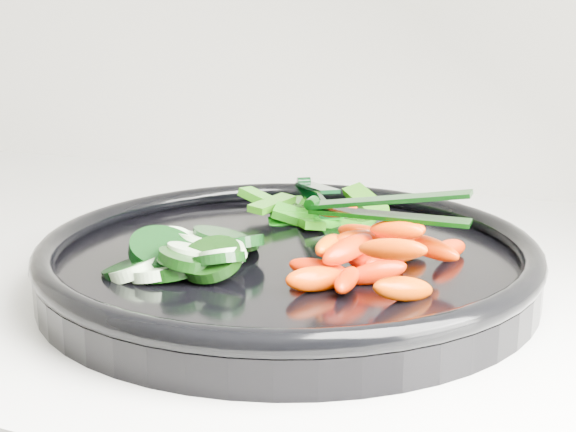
% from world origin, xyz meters
% --- Properties ---
extents(veggie_tray, '(0.47, 0.47, 0.04)m').
position_xyz_m(veggie_tray, '(-0.14, 1.64, 0.95)').
color(veggie_tray, black).
rests_on(veggie_tray, counter).
extents(cucumber_pile, '(0.11, 0.12, 0.04)m').
position_xyz_m(cucumber_pile, '(-0.20, 1.59, 0.96)').
color(cucumber_pile, black).
rests_on(cucumber_pile, veggie_tray).
extents(carrot_pile, '(0.12, 0.15, 0.05)m').
position_xyz_m(carrot_pile, '(-0.07, 1.62, 0.97)').
color(carrot_pile, red).
rests_on(carrot_pile, veggie_tray).
extents(pepper_pile, '(0.13, 0.11, 0.03)m').
position_xyz_m(pepper_pile, '(-0.17, 1.74, 0.96)').
color(pepper_pile, '#1B730B').
rests_on(pepper_pile, veggie_tray).
extents(tong_carrot, '(0.11, 0.02, 0.02)m').
position_xyz_m(tong_carrot, '(-0.06, 1.62, 1.00)').
color(tong_carrot, black).
rests_on(tong_carrot, carrot_pile).
extents(tong_pepper, '(0.07, 0.10, 0.02)m').
position_xyz_m(tong_pepper, '(-0.16, 1.74, 0.98)').
color(tong_pepper, black).
rests_on(tong_pepper, pepper_pile).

